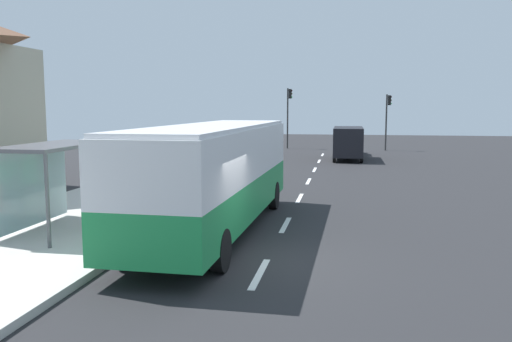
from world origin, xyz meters
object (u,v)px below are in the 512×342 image
at_px(white_van, 348,141).
at_px(sedan_near, 349,145).
at_px(recycling_bin_green, 129,212).
at_px(recycling_bin_yellow, 138,207).
at_px(bus, 215,171).
at_px(traffic_light_far_side, 289,109).
at_px(traffic_light_near_side, 388,113).
at_px(bus_shelter, 46,164).
at_px(recycling_bin_red, 147,203).

xyz_separation_m(white_van, sedan_near, (0.10, 4.17, -0.55)).
distance_m(recycling_bin_green, recycling_bin_yellow, 0.70).
distance_m(bus, white_van, 23.02).
height_order(recycling_bin_yellow, traffic_light_far_side, traffic_light_far_side).
bearing_deg(bus, recycling_bin_green, -166.08).
xyz_separation_m(traffic_light_near_side, bus_shelter, (-11.91, -32.71, -1.10)).
bearing_deg(traffic_light_far_side, bus_shelter, -95.64).
height_order(recycling_bin_red, bus_shelter, bus_shelter).
height_order(traffic_light_near_side, traffic_light_far_side, traffic_light_far_side).
distance_m(white_van, bus_shelter, 25.43).
height_order(bus, recycling_bin_green, bus).
bearing_deg(traffic_light_far_side, bus, -87.53).
bearing_deg(recycling_bin_red, recycling_bin_yellow, -90.00).
xyz_separation_m(traffic_light_near_side, traffic_light_far_side, (-8.61, 0.80, 0.36)).
bearing_deg(sedan_near, traffic_light_far_side, 134.89).
xyz_separation_m(recycling_bin_green, recycling_bin_yellow, (0.00, 0.70, 0.00)).
xyz_separation_m(recycling_bin_yellow, bus_shelter, (-2.21, -1.32, 1.44)).
distance_m(bus, recycling_bin_green, 2.83).
bearing_deg(recycling_bin_yellow, bus_shelter, -149.27).
bearing_deg(recycling_bin_green, bus_shelter, -164.45).
relative_size(recycling_bin_yellow, bus_shelter, 0.24).
bearing_deg(white_van, traffic_light_near_side, 69.42).
relative_size(sedan_near, bus_shelter, 1.11).
bearing_deg(traffic_light_near_side, white_van, -110.58).
bearing_deg(recycling_bin_red, traffic_light_far_side, 88.01).
bearing_deg(recycling_bin_yellow, sedan_near, 76.35).
xyz_separation_m(recycling_bin_red, bus_shelter, (-2.21, -2.02, 1.44)).
xyz_separation_m(recycling_bin_yellow, traffic_light_near_side, (9.70, 31.39, 2.55)).
bearing_deg(bus, white_van, 80.22).
relative_size(white_van, recycling_bin_yellow, 5.48).
bearing_deg(white_van, recycling_bin_yellow, -105.81).
xyz_separation_m(recycling_bin_green, traffic_light_far_side, (1.10, 32.89, 2.91)).
distance_m(recycling_bin_yellow, traffic_light_near_side, 32.95).
bearing_deg(sedan_near, bus, -98.50).
distance_m(sedan_near, recycling_bin_green, 28.23).
xyz_separation_m(sedan_near, recycling_bin_green, (-6.50, -27.47, -0.14)).
distance_m(sedan_near, recycling_bin_yellow, 27.54).
xyz_separation_m(sedan_near, traffic_light_near_side, (3.20, 4.62, 2.41)).
bearing_deg(recycling_bin_yellow, recycling_bin_green, -90.00).
height_order(traffic_light_far_side, bus_shelter, traffic_light_far_side).
bearing_deg(recycling_bin_red, bus, -17.47).
relative_size(bus, traffic_light_near_side, 2.30).
xyz_separation_m(bus, bus_shelter, (-4.70, -1.23, 0.25)).
height_order(recycling_bin_green, traffic_light_near_side, traffic_light_near_side).
distance_m(sedan_near, bus_shelter, 29.43).
height_order(white_van, recycling_bin_green, white_van).
height_order(recycling_bin_red, traffic_light_near_side, traffic_light_near_side).
bearing_deg(recycling_bin_red, traffic_light_near_side, 72.46).
height_order(white_van, recycling_bin_red, white_van).
xyz_separation_m(recycling_bin_red, traffic_light_near_side, (9.70, 30.69, 2.55)).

